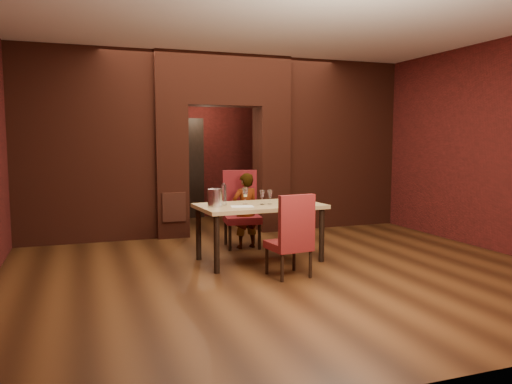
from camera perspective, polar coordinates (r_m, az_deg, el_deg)
floor at (r=7.37m, az=0.50°, el=-7.34°), size 8.00×8.00×0.00m
ceiling at (r=7.33m, az=0.52°, el=17.81°), size 7.00×8.00×0.04m
wall_back at (r=11.01m, az=-6.71°, el=5.44°), size 7.00×0.04×3.20m
wall_front at (r=3.68m, az=22.52°, el=3.99°), size 7.00×0.04×3.20m
wall_right at (r=9.00m, az=22.01°, el=4.93°), size 0.04×8.00×3.20m
pillar_left at (r=8.88m, az=-9.75°, el=2.36°), size 0.55×0.55×2.30m
pillar_right at (r=9.39m, az=1.75°, el=2.64°), size 0.55×0.55×2.30m
lintel at (r=9.14m, az=-3.91°, el=12.59°), size 2.45×0.55×0.90m
wing_wall_left at (r=8.73m, az=-19.01°, el=5.02°), size 2.28×0.35×3.20m
wing_wall_right at (r=9.98m, az=9.36°, el=5.35°), size 2.28×0.35×3.20m
vent_panel at (r=8.65m, az=-9.35°, el=-1.72°), size 0.40×0.03×0.50m
rear_door at (r=10.89m, az=-8.65°, el=2.51°), size 0.90×0.08×2.10m
rear_door_frame at (r=10.85m, az=-8.61°, el=2.50°), size 1.02×0.04×2.22m
dining_table at (r=7.02m, az=0.41°, el=-4.65°), size 1.77×1.07×0.80m
chair_far at (r=7.88m, az=-1.60°, el=-1.99°), size 0.62×0.62×1.21m
chair_near at (r=6.23m, az=3.73°, el=-4.92°), size 0.53×0.53×1.04m
person_seated at (r=7.82m, az=-1.22°, el=-2.15°), size 0.46×0.34×1.18m
wine_glass_a at (r=6.92m, az=-1.23°, el=-0.49°), size 0.09×0.09×0.23m
wine_glass_b at (r=6.92m, az=0.70°, el=-0.62°), size 0.08×0.08×0.20m
wine_glass_c at (r=6.94m, az=1.60°, el=-0.60°), size 0.08×0.08×0.20m
tasting_sheet at (r=6.71m, az=-1.59°, el=-1.66°), size 0.33×0.27×0.00m
wine_bucket at (r=6.71m, az=-4.73°, el=-0.67°), size 0.20×0.20×0.24m
water_bottle at (r=6.87m, az=-3.69°, el=-0.23°), size 0.07×0.07×0.30m
potted_plant at (r=8.44m, az=3.93°, el=-4.22°), size 0.45×0.42×0.41m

